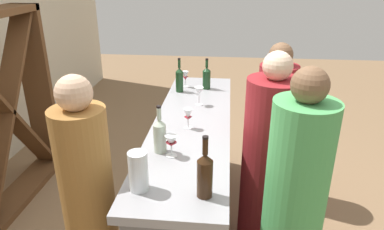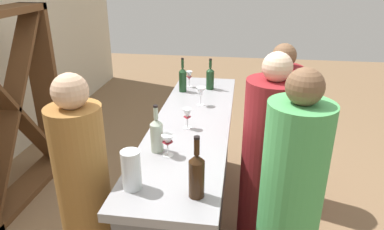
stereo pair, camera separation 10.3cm
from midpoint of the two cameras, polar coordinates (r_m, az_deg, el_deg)
ground_plane at (r=3.09m, az=1.00°, el=-17.28°), size 12.00×12.00×0.00m
bar_counter at (r=2.80m, az=1.07°, el=-9.80°), size 2.21×0.56×0.94m
wine_rack at (r=3.44m, az=-26.68°, el=0.87°), size 1.22×0.28×1.69m
wine_bottle_leftmost_amber_brown at (r=1.72m, az=2.49°, el=-9.62°), size 0.08×0.08×0.33m
wine_bottle_second_left_clear_pale at (r=2.13m, az=-4.39°, el=-3.12°), size 0.08×0.08×0.30m
wine_bottle_center_olive_green at (r=3.17m, az=-0.59°, el=5.88°), size 0.07×0.07×0.31m
wine_bottle_second_right_olive_green at (r=3.25m, az=3.88°, el=6.07°), size 0.07×0.07×0.29m
wine_glass_near_left at (r=2.85m, az=2.48°, el=3.76°), size 0.08×0.08×0.15m
wine_glass_near_center at (r=2.43m, az=0.44°, el=-0.08°), size 0.06×0.06×0.15m
wine_glass_near_right at (r=2.08m, az=-2.58°, el=-4.38°), size 0.08×0.08×0.14m
wine_glass_far_left at (r=3.31m, az=0.42°, el=6.28°), size 0.06×0.06×0.15m
water_pitcher at (r=1.80m, az=-8.21°, el=-8.85°), size 0.10×0.10×0.21m
person_left_guest at (r=2.14m, az=16.81°, el=-14.77°), size 0.41×0.41×1.55m
person_center_guest at (r=2.60m, az=13.36°, el=-7.89°), size 0.45×0.45×1.50m
person_right_guest at (r=3.17m, az=14.46°, el=-2.61°), size 0.36×0.36×1.44m
person_server_behind at (r=2.23m, az=-15.59°, el=-13.53°), size 0.32×0.32×1.49m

